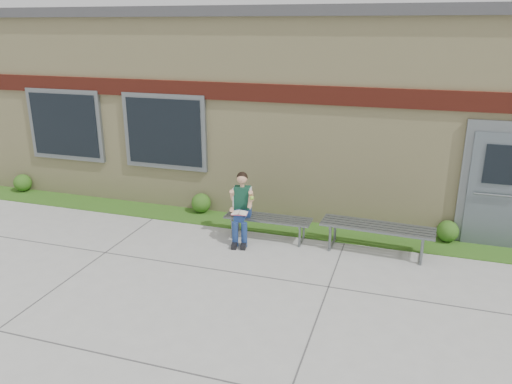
% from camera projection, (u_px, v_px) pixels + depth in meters
% --- Properties ---
extents(ground, '(80.00, 80.00, 0.00)m').
position_uv_depth(ground, '(257.00, 293.00, 7.55)').
color(ground, '#9E9E99').
rests_on(ground, ground).
extents(grass_strip, '(16.00, 0.80, 0.02)m').
position_uv_depth(grass_strip, '(297.00, 229.00, 9.89)').
color(grass_strip, '#205416').
rests_on(grass_strip, ground).
extents(school_building, '(16.20, 6.22, 4.20)m').
position_uv_depth(school_building, '(331.00, 99.00, 12.28)').
color(school_building, beige).
rests_on(school_building, ground).
extents(bench_left, '(1.63, 0.47, 0.42)m').
position_uv_depth(bench_left, '(268.00, 222.00, 9.38)').
color(bench_left, slate).
rests_on(bench_left, ground).
extents(bench_right, '(1.98, 0.64, 0.51)m').
position_uv_depth(bench_right, '(377.00, 232.00, 8.78)').
color(bench_right, slate).
rests_on(bench_right, ground).
extents(girl, '(0.50, 0.80, 1.28)m').
position_uv_depth(girl, '(241.00, 206.00, 9.23)').
color(girl, navy).
rests_on(girl, ground).
extents(shrub_west, '(0.41, 0.41, 0.41)m').
position_uv_depth(shrub_west, '(23.00, 183.00, 12.04)').
color(shrub_west, '#205416').
rests_on(shrub_west, grass_strip).
extents(shrub_mid, '(0.41, 0.41, 0.41)m').
position_uv_depth(shrub_mid, '(201.00, 203.00, 10.68)').
color(shrub_mid, '#205416').
rests_on(shrub_mid, grass_strip).
extents(shrub_east, '(0.40, 0.40, 0.40)m').
position_uv_depth(shrub_east, '(448.00, 231.00, 9.24)').
color(shrub_east, '#205416').
rests_on(shrub_east, grass_strip).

